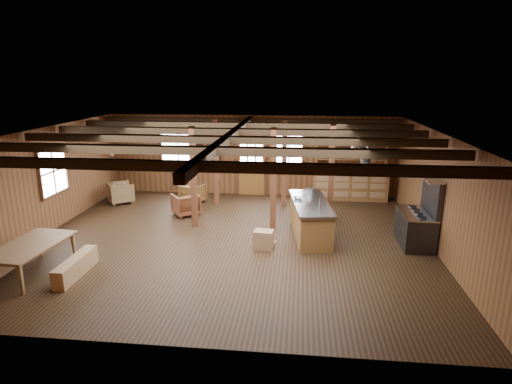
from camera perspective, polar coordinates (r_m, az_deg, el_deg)
room at (r=10.65m, az=-3.40°, el=0.53°), size 10.04×9.04×2.84m
ceiling_joists at (r=10.58m, az=-3.35°, el=7.49°), size 9.80×8.82×0.18m
timber_posts at (r=12.59m, az=0.48°, el=2.86°), size 3.95×2.35×2.80m
back_door at (r=15.06m, az=-0.61°, el=2.89°), size 1.02×0.08×2.15m
window_back_left at (r=15.45m, az=-10.29°, el=5.68°), size 1.32×0.06×1.32m
window_back_right at (r=14.84m, az=4.40°, el=5.50°), size 1.02×0.06×1.32m
window_left at (r=12.83m, az=-25.47°, el=2.50°), size 0.14×1.24×1.32m
notice_boards at (r=15.17m, az=-6.28°, el=5.81°), size 1.08×0.03×0.90m
back_counter at (r=14.88m, az=12.40°, el=1.28°), size 2.55×0.60×2.45m
pendant_lamps at (r=11.99m, az=-13.40°, el=5.95°), size 1.86×2.36×0.66m
pot_rack at (r=10.64m, az=14.24°, el=4.87°), size 0.42×3.00×0.45m
kitchen_island at (r=11.33m, az=7.22°, el=-3.53°), size 1.20×2.59×1.20m
step_stool at (r=10.53m, az=1.04°, el=-6.34°), size 0.55×0.42×0.46m
commercial_range at (r=11.35m, az=20.77°, el=-3.78°), size 0.77×1.45×1.79m
dining_table at (r=10.36m, az=-27.59°, el=-7.91°), size 1.21×1.97×0.67m
bench_wall at (r=10.83m, az=-30.86°, el=-8.00°), size 0.31×1.66×0.46m
bench_aisle at (r=9.94m, az=-22.88°, el=-9.15°), size 0.27×1.46×0.40m
armchair_a at (r=13.14m, az=-9.34°, el=-1.63°), size 1.01×1.01×0.67m
armchair_b at (r=14.39m, az=-8.42°, el=-0.16°), size 0.91×0.92×0.64m
armchair_c at (r=14.89m, az=-17.56°, el=-0.09°), size 1.05×1.04×0.69m
counter_pot at (r=11.80m, az=7.36°, el=0.04°), size 0.31×0.31×0.19m
bowl at (r=11.38m, az=5.61°, el=-0.81°), size 0.30×0.30×0.06m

